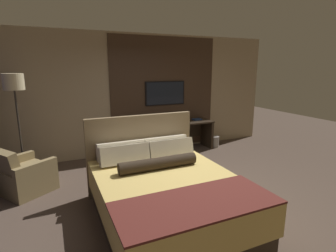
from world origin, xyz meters
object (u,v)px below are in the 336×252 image
at_px(desk, 169,131).
at_px(tv, 165,93).
at_px(desk_chair, 170,138).
at_px(waste_bin, 215,142).
at_px(vase_tall, 174,117).
at_px(floor_lamp, 15,91).
at_px(bed, 165,193).
at_px(book, 197,119).
at_px(armchair_by_window, 24,176).

xyz_separation_m(desk, tv, (0.00, 0.24, 0.91)).
relative_size(desk_chair, waste_bin, 3.11).
height_order(tv, waste_bin, tv).
xyz_separation_m(desk_chair, vase_tall, (0.37, 0.57, 0.33)).
bearing_deg(tv, vase_tall, -58.44).
xyz_separation_m(desk_chair, floor_lamp, (-2.90, 0.16, 1.12)).
xyz_separation_m(tv, floor_lamp, (-3.13, -0.65, 0.22)).
xyz_separation_m(desk, floor_lamp, (-3.13, -0.41, 1.12)).
bearing_deg(floor_lamp, bed, -50.11).
xyz_separation_m(desk, waste_bin, (1.23, -0.16, -0.37)).
bearing_deg(tv, book, -15.48).
distance_m(bed, vase_tall, 3.04).
xyz_separation_m(desk, armchair_by_window, (-3.09, -0.99, -0.24)).
height_order(bed, vase_tall, bed).
bearing_deg(desk_chair, vase_tall, 74.17).
xyz_separation_m(bed, tv, (1.26, 2.88, 1.05)).
distance_m(book, waste_bin, 0.76).
xyz_separation_m(floor_lamp, book, (3.92, 0.43, -0.89)).
distance_m(armchair_by_window, waste_bin, 4.40).
distance_m(armchair_by_window, book, 4.03).
bearing_deg(bed, armchair_by_window, 137.73).
bearing_deg(desk_chair, armchair_by_window, -154.52).
bearing_deg(book, vase_tall, -179.17).
xyz_separation_m(bed, waste_bin, (2.49, 2.49, -0.23)).
bearing_deg(tv, floor_lamp, -168.31).
height_order(tv, desk_chair, tv).
bearing_deg(vase_tall, desk_chair, -122.92).
relative_size(floor_lamp, waste_bin, 6.90).
height_order(bed, desk, bed).
relative_size(tv, vase_tall, 4.30).
distance_m(bed, floor_lamp, 3.18).
relative_size(desk, waste_bin, 7.81).
bearing_deg(armchair_by_window, vase_tall, -107.31).
height_order(desk, armchair_by_window, armchair_by_window).
height_order(desk, desk_chair, desk_chair).
relative_size(tv, waste_bin, 3.65).
xyz_separation_m(armchair_by_window, waste_bin, (4.32, 0.83, -0.13)).
height_order(vase_tall, book, vase_tall).
distance_m(tv, floor_lamp, 3.20).
distance_m(desk, armchair_by_window, 3.25).
bearing_deg(desk_chair, floor_lamp, -165.98).
height_order(book, waste_bin, book).
height_order(desk, vase_tall, vase_tall).
height_order(bed, tv, tv).
relative_size(tv, desk_chair, 1.18).
relative_size(desk, tv, 2.14).
bearing_deg(book, floor_lamp, -173.76).
xyz_separation_m(vase_tall, waste_bin, (1.09, -0.16, -0.70)).
distance_m(desk, book, 0.82).
bearing_deg(desk_chair, tv, 90.99).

